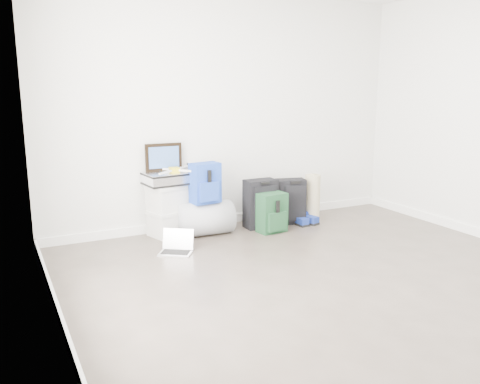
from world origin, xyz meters
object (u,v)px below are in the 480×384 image
boxes_stack (168,210)px  briefcase (167,179)px  duffel_bag (205,219)px  laptop (177,247)px  large_suitcase (261,204)px  carry_on (291,201)px

boxes_stack → briefcase: size_ratio=1.22×
duffel_bag → laptop: 0.67m
large_suitcase → laptop: size_ratio=1.46×
briefcase → duffel_bag: 0.62m
large_suitcase → carry_on: 0.42m
briefcase → carry_on: (1.50, -0.20, -0.38)m
briefcase → laptop: (-0.12, -0.61, -0.60)m
duffel_bag → carry_on: (1.12, -0.02, 0.08)m
carry_on → boxes_stack: bearing=-173.3°
carry_on → laptop: 1.68m
briefcase → boxes_stack: bearing=-6.3°
briefcase → duffel_bag: (0.37, -0.18, -0.46)m
large_suitcase → boxes_stack: bearing=170.5°
briefcase → carry_on: bearing=-13.7°
briefcase → duffel_bag: size_ratio=0.78×
boxes_stack → carry_on: bearing=-25.0°
carry_on → large_suitcase: bearing=-166.3°
carry_on → laptop: size_ratio=1.39×
duffel_bag → carry_on: size_ratio=1.13×
carry_on → laptop: (-1.62, -0.41, -0.22)m
boxes_stack → duffel_bag: (0.37, -0.18, -0.10)m
large_suitcase → briefcase: bearing=170.5°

